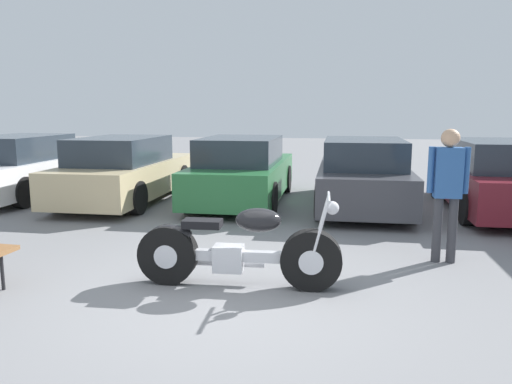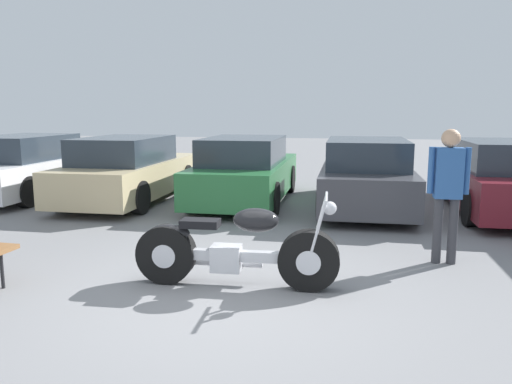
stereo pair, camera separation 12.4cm
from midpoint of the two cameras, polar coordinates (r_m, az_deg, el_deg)
The scene contains 8 objects.
ground_plane at distance 5.53m, azimuth -4.21°, elevation -12.00°, with size 60.00×60.00×0.00m, color slate.
motorcycle at distance 5.74m, azimuth -2.88°, elevation -6.61°, with size 2.36×0.62×1.08m.
parked_car_white at distance 12.80m, azimuth -25.14°, elevation 2.53°, with size 1.82×4.48×1.42m.
parked_car_champagne at distance 11.36m, azimuth -15.02°, elevation 2.33°, with size 1.82×4.48×1.42m.
parked_car_green at distance 10.89m, azimuth -1.88°, elevation 2.36°, with size 1.82×4.48×1.42m.
parked_car_dark_grey at distance 10.48m, azimuth 11.75°, elevation 1.88°, with size 1.82×4.48×1.42m.
parked_car_maroon at distance 10.87m, azimuth 25.38°, elevation 1.43°, with size 1.82×4.48×1.42m.
person_standing at distance 6.93m, azimuth 20.58°, elevation 0.90°, with size 0.52×0.24×1.77m.
Camera 1 is at (1.17, -5.01, 2.02)m, focal length 35.00 mm.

